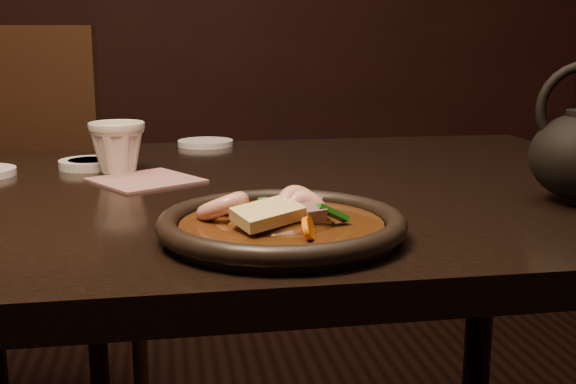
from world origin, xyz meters
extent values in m
cube|color=black|center=(0.00, 0.00, 0.73)|extent=(1.60, 0.90, 0.04)
cylinder|color=black|center=(0.72, 0.37, 0.35)|extent=(0.06, 0.06, 0.71)
cube|color=black|center=(-0.25, 0.62, 0.47)|extent=(0.54, 0.54, 0.04)
cylinder|color=black|center=(-0.04, 0.77, 0.23)|extent=(0.04, 0.04, 0.45)
cylinder|color=black|center=(0.17, -0.30, 0.76)|extent=(0.25, 0.25, 0.01)
torus|color=black|center=(0.17, -0.30, 0.77)|extent=(0.27, 0.27, 0.02)
cylinder|color=#381C0A|center=(0.17, -0.30, 0.76)|extent=(0.22, 0.22, 0.01)
ellipsoid|color=#381C0A|center=(0.17, -0.30, 0.76)|extent=(0.12, 0.11, 0.03)
torus|color=#DFA18D|center=(0.19, -0.30, 0.78)|extent=(0.07, 0.07, 0.05)
torus|color=#DFA18D|center=(0.19, -0.31, 0.77)|extent=(0.05, 0.04, 0.06)
torus|color=#DFA18D|center=(0.11, -0.27, 0.78)|extent=(0.08, 0.08, 0.04)
cube|color=#7C625A|center=(0.16, -0.30, 0.78)|extent=(0.04, 0.04, 0.03)
cube|color=#7C625A|center=(0.18, -0.31, 0.78)|extent=(0.03, 0.03, 0.03)
cube|color=#7C625A|center=(0.20, -0.29, 0.78)|extent=(0.03, 0.04, 0.03)
cube|color=#7C625A|center=(0.20, -0.32, 0.78)|extent=(0.03, 0.03, 0.03)
cube|color=#7C625A|center=(0.17, -0.29, 0.78)|extent=(0.03, 0.03, 0.03)
cube|color=#7C625A|center=(0.17, -0.31, 0.78)|extent=(0.04, 0.04, 0.03)
cylinder|color=#E36207|center=(0.19, -0.29, 0.77)|extent=(0.05, 0.04, 0.04)
cylinder|color=#E36207|center=(0.14, -0.28, 0.78)|extent=(0.05, 0.05, 0.02)
cylinder|color=#E36207|center=(0.20, -0.32, 0.77)|extent=(0.05, 0.04, 0.03)
cylinder|color=#E36207|center=(0.19, -0.36, 0.78)|extent=(0.03, 0.05, 0.04)
cube|color=#195F12|center=(0.16, -0.30, 0.78)|extent=(0.03, 0.04, 0.03)
cube|color=#195F12|center=(0.16, -0.29, 0.78)|extent=(0.02, 0.04, 0.01)
cube|color=#195F12|center=(0.17, -0.24, 0.77)|extent=(0.03, 0.04, 0.01)
cube|color=#195F12|center=(0.22, -0.32, 0.78)|extent=(0.04, 0.02, 0.03)
cube|color=#195F12|center=(0.17, -0.28, 0.77)|extent=(0.04, 0.03, 0.01)
cube|color=#195F12|center=(0.17, -0.30, 0.77)|extent=(0.04, 0.03, 0.02)
ellipsoid|color=silver|center=(0.16, -0.30, 0.77)|extent=(0.04, 0.02, 0.03)
ellipsoid|color=silver|center=(0.19, -0.30, 0.77)|extent=(0.04, 0.03, 0.02)
ellipsoid|color=silver|center=(0.14, -0.31, 0.77)|extent=(0.03, 0.04, 0.02)
ellipsoid|color=silver|center=(0.16, -0.29, 0.78)|extent=(0.04, 0.03, 0.03)
ellipsoid|color=silver|center=(0.16, -0.30, 0.77)|extent=(0.04, 0.03, 0.02)
cube|color=#DED085|center=(0.15, -0.32, 0.79)|extent=(0.08, 0.07, 0.03)
cylinder|color=silver|center=(-0.08, 0.18, 0.76)|extent=(0.10, 0.10, 0.01)
cylinder|color=silver|center=(0.13, 0.40, 0.76)|extent=(0.11, 0.11, 0.01)
imported|color=beige|center=(-0.03, 0.12, 0.79)|extent=(0.11, 0.11, 0.09)
cube|color=#96615C|center=(0.02, 0.05, 0.75)|extent=(0.19, 0.19, 0.00)
camera|label=1|loc=(0.05, -1.03, 0.96)|focal=45.00mm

